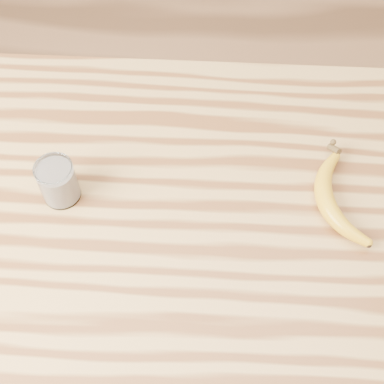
{
  "coord_description": "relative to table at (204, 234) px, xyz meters",
  "views": [
    {
      "loc": [
        0.0,
        -0.56,
        1.81
      ],
      "look_at": [
        -0.03,
        0.01,
        0.93
      ],
      "focal_mm": 50.0,
      "sensor_mm": 36.0,
      "label": 1
    }
  ],
  "objects": [
    {
      "name": "banana",
      "position": [
        0.23,
        0.01,
        0.15
      ],
      "size": [
        0.17,
        0.32,
        0.04
      ],
      "primitive_type": null,
      "rotation": [
        0.0,
        0.0,
        0.21
      ],
      "color": "gold",
      "rests_on": "table"
    },
    {
      "name": "table",
      "position": [
        0.0,
        0.0,
        0.0
      ],
      "size": [
        1.2,
        0.8,
        0.9
      ],
      "color": "#B08247",
      "rests_on": "ground"
    },
    {
      "name": "smoothie_glass",
      "position": [
        -0.29,
        0.01,
        0.18
      ],
      "size": [
        0.07,
        0.07,
        0.09
      ],
      "color": "white",
      "rests_on": "table"
    },
    {
      "name": "room",
      "position": [
        0.0,
        0.0,
        0.58
      ],
      "size": [
        4.04,
        4.04,
        2.7
      ],
      "color": "#8E5F3C",
      "rests_on": "ground"
    }
  ]
}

